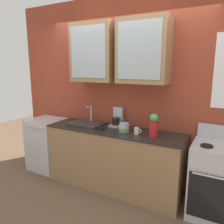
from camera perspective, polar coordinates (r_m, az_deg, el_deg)
The scene contains 11 objects.
ground_plane at distance 3.54m, azimuth 0.32°, elevation -18.69°, with size 10.00×10.00×0.00m, color brown.
back_wall_unit at distance 3.31m, azimuth 2.77°, elevation 7.64°, with size 3.91×0.45×2.81m.
counter at distance 3.33m, azimuth 0.33°, elevation -11.99°, with size 2.04×0.59×0.90m.
stove_range at distance 3.01m, azimuth 25.40°, elevation -15.88°, with size 0.59×0.60×1.08m.
sink_faucet at distance 3.45m, azimuth -6.74°, elevation -2.96°, with size 0.53×0.36×0.28m.
bowl_stack at distance 3.08m, azimuth 3.13°, elevation -3.99°, with size 0.15×0.15×0.12m.
vase at distance 2.86m, azimuth 10.80°, elevation -3.41°, with size 0.11×0.11×0.31m.
cup_near_sink at distance 3.12m, azimuth -2.78°, elevation -3.95°, with size 0.11×0.07×0.09m.
cup_near_bowls at distance 2.97m, azimuth 6.47°, elevation -4.89°, with size 0.10×0.07×0.09m.
dishwasher at distance 4.07m, azimuth -16.40°, elevation -7.97°, with size 0.57×0.57×0.90m.
coffee_maker at distance 3.34m, azimuth 1.35°, elevation -1.84°, with size 0.17×0.20×0.29m.
Camera 1 is at (1.44, -2.69, 1.80)m, focal length 35.24 mm.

